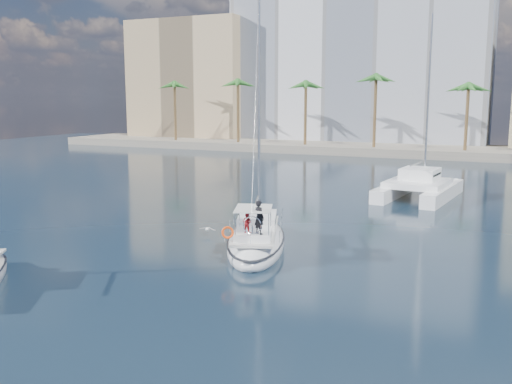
% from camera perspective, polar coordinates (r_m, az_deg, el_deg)
% --- Properties ---
extents(ground, '(160.00, 160.00, 0.00)m').
position_cam_1_polar(ground, '(29.27, -2.37, -7.10)').
color(ground, black).
rests_on(ground, ground).
extents(quay, '(120.00, 14.00, 1.20)m').
position_cam_1_polar(quay, '(87.31, 15.94, 4.03)').
color(quay, gray).
rests_on(quay, ground).
extents(building_modern, '(42.00, 16.00, 28.00)m').
position_cam_1_polar(building_modern, '(101.25, 10.45, 12.53)').
color(building_modern, silver).
rests_on(building_modern, ground).
extents(building_tan_left, '(22.00, 14.00, 22.00)m').
position_cam_1_polar(building_tan_left, '(108.80, -5.94, 10.83)').
color(building_tan_left, tan).
rests_on(building_tan_left, ground).
extents(palm_left, '(3.60, 3.60, 12.30)m').
position_cam_1_polar(palm_left, '(94.39, -5.39, 10.61)').
color(palm_left, brown).
rests_on(palm_left, ground).
extents(palm_centre, '(3.60, 3.60, 12.30)m').
position_cam_1_polar(palm_centre, '(83.04, 15.83, 10.46)').
color(palm_centre, brown).
rests_on(palm_centre, ground).
extents(main_sloop, '(6.38, 10.37, 14.70)m').
position_cam_1_polar(main_sloop, '(31.93, 0.04, -4.78)').
color(main_sloop, white).
rests_on(main_sloop, ground).
extents(catamaran, '(6.21, 10.74, 15.16)m').
position_cam_1_polar(catamaran, '(49.47, 15.98, 0.69)').
color(catamaran, white).
rests_on(catamaran, ground).
extents(seagull, '(1.10, 0.47, 0.20)m').
position_cam_1_polar(seagull, '(35.07, -4.85, -3.71)').
color(seagull, silver).
rests_on(seagull, ground).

